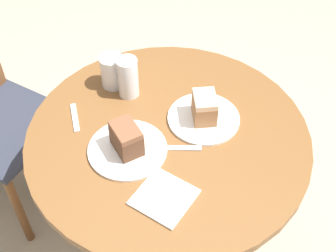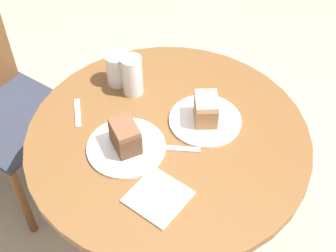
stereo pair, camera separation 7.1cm
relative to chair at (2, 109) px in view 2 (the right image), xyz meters
The scene contains 12 objects.
ground_plane 0.95m from the chair, 80.08° to the right, with size 8.00×8.00×0.00m, color tan.
table 0.84m from the chair, 80.08° to the right, with size 0.91×0.91×0.78m.
chair is the anchor object (origin of this frame).
plate_near 0.81m from the chair, 88.94° to the right, with size 0.25×0.25×0.01m.
plate_far 0.96m from the chair, 73.01° to the right, with size 0.24×0.24×0.01m.
cake_slice_near 0.83m from the chair, 88.94° to the right, with size 0.11×0.12×0.09m.
cake_slice_far 0.98m from the chair, 73.01° to the right, with size 0.12×0.12×0.09m.
glass_lemonade 0.73m from the chair, 69.76° to the right, with size 0.07×0.07×0.15m.
glass_water 0.66m from the chair, 66.75° to the right, with size 0.08×0.08×0.12m.
napkin_stack 1.00m from the chair, 93.67° to the right, with size 0.16×0.16×0.01m.
fork 0.92m from the chair, 82.89° to the right, with size 0.11×0.15×0.00m.
spoon 0.60m from the chair, 87.91° to the right, with size 0.10×0.11×0.00m.
Camera 2 is at (-0.76, -0.65, 1.89)m, focal length 50.00 mm.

